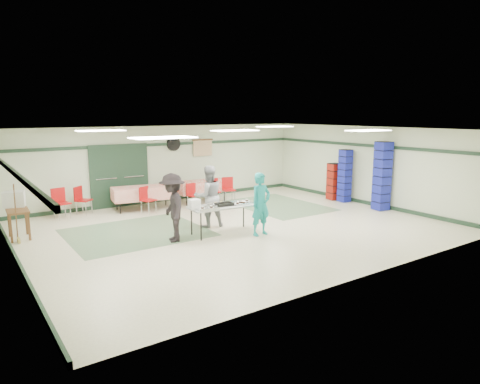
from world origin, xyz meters
TOP-DOWN VIEW (x-y plane):
  - floor at (0.00, 0.00)m, footprint 11.00×11.00m
  - ceiling at (0.00, 0.00)m, footprint 11.00×11.00m
  - wall_back at (0.00, 4.50)m, footprint 11.00×0.00m
  - wall_front at (0.00, -4.50)m, footprint 11.00×0.00m
  - wall_left at (-5.50, 0.00)m, footprint 0.00×9.00m
  - wall_right at (5.50, 0.00)m, footprint 0.00×9.00m
  - trim_back at (0.00, 4.47)m, footprint 11.00×0.06m
  - baseboard_back at (0.00, 4.47)m, footprint 11.00×0.06m
  - trim_left at (-5.47, 0.00)m, footprint 0.06×9.00m
  - baseboard_left at (-5.47, 0.00)m, footprint 0.06×9.00m
  - trim_right at (5.47, 0.00)m, footprint 0.06×9.00m
  - baseboard_right at (5.47, 0.00)m, footprint 0.06×9.00m
  - green_patch_a at (-2.50, 1.00)m, footprint 3.50×3.00m
  - green_patch_b at (2.80, 1.50)m, footprint 2.50×3.50m
  - double_door_left at (-2.20, 4.44)m, footprint 0.90×0.06m
  - double_door_right at (-1.25, 4.44)m, footprint 0.90×0.06m
  - door_frame at (-1.73, 4.42)m, footprint 2.00×0.03m
  - wall_fan at (0.30, 4.44)m, footprint 0.50×0.10m
  - scroll_banner at (1.50, 4.44)m, footprint 0.80×0.02m
  - serving_table at (-0.62, -0.38)m, footprint 1.87×0.88m
  - sheet_tray_right at (-0.07, -0.42)m, footprint 0.67×0.53m
  - sheet_tray_mid at (-0.69, -0.28)m, footprint 0.62×0.49m
  - sheet_tray_left at (-1.19, -0.47)m, footprint 0.58×0.46m
  - baking_pan at (-0.62, -0.41)m, footprint 0.47×0.31m
  - foam_box_stack at (-1.42, -0.28)m, footprint 0.28×0.26m
  - volunteer_teal at (0.11, -1.03)m, footprint 0.63×0.44m
  - volunteer_grey at (-0.59, 0.45)m, footprint 0.94×0.80m
  - volunteer_dark at (-2.02, -0.25)m, footprint 0.89×1.22m
  - dining_table_a at (0.94, 3.54)m, footprint 1.84×0.86m
  - dining_table_b at (-1.26, 3.54)m, footprint 2.09×1.18m
  - chair_a at (1.06, 2.97)m, footprint 0.51×0.51m
  - chair_b at (0.25, 2.97)m, footprint 0.42×0.42m
  - chair_c at (1.69, 2.97)m, footprint 0.51×0.51m
  - chair_d at (-1.41, 2.96)m, footprint 0.53×0.53m
  - chair_loose_a at (-3.14, 4.00)m, footprint 0.58×0.58m
  - chair_loose_b at (-3.80, 3.83)m, footprint 0.51×0.51m
  - crate_stack_blue_a at (5.15, 0.66)m, footprint 0.38×0.38m
  - crate_stack_red at (5.15, 1.15)m, footprint 0.47×0.47m
  - crate_stack_blue_b at (5.15, -0.92)m, footprint 0.50×0.50m
  - printer_table at (-5.15, 2.16)m, footprint 0.54×0.80m
  - office_printer at (-5.15, 2.66)m, footprint 0.59×0.54m
  - broom at (-5.23, 1.83)m, footprint 0.07×0.23m

SIDE VIEW (x-z plane):
  - floor at x=0.00m, z-range 0.00..0.00m
  - green_patch_a at x=-2.50m, z-range 0.00..0.01m
  - green_patch_b at x=2.80m, z-range 0.00..0.01m
  - baseboard_back at x=0.00m, z-range 0.00..0.12m
  - baseboard_left at x=-5.47m, z-range 0.00..0.12m
  - baseboard_right at x=5.47m, z-range 0.00..0.12m
  - chair_b at x=0.25m, z-range 0.09..0.90m
  - chair_d at x=-1.41m, z-range 0.10..0.95m
  - chair_loose_a at x=-3.14m, z-range 0.10..0.98m
  - chair_c at x=1.69m, z-range 0.10..0.99m
  - chair_a at x=1.06m, z-range 0.10..1.00m
  - chair_loose_b at x=-3.80m, z-range 0.10..1.03m
  - dining_table_a at x=0.94m, z-range 0.19..0.95m
  - dining_table_b at x=-1.26m, z-range 0.19..0.95m
  - printer_table at x=-5.15m, z-range 0.25..0.99m
  - crate_stack_red at x=5.15m, z-range 0.00..1.34m
  - serving_table at x=-0.62m, z-range 0.34..1.10m
  - broom at x=-5.23m, z-range 0.03..1.48m
  - sheet_tray_right at x=-0.07m, z-range 0.76..0.78m
  - sheet_tray_mid at x=-0.69m, z-range 0.76..0.78m
  - sheet_tray_left at x=-1.19m, z-range 0.76..0.78m
  - baking_pan at x=-0.62m, z-range 0.76..0.84m
  - volunteer_teal at x=0.11m, z-range 0.00..1.64m
  - volunteer_dark at x=-2.02m, z-range 0.00..1.70m
  - volunteer_grey at x=-0.59m, z-range 0.00..1.72m
  - foam_box_stack at x=-1.42m, z-range 0.76..1.00m
  - crate_stack_blue_a at x=5.15m, z-range 0.00..1.88m
  - office_printer at x=-5.15m, z-range 0.75..1.14m
  - double_door_left at x=-2.20m, z-range 0.00..2.10m
  - double_door_right at x=-1.25m, z-range 0.00..2.10m
  - door_frame at x=-1.73m, z-range -0.02..2.12m
  - crate_stack_blue_b at x=5.15m, z-range 0.00..2.25m
  - wall_back at x=0.00m, z-range -4.15..6.85m
  - wall_front at x=0.00m, z-range -4.15..6.85m
  - wall_left at x=-5.50m, z-range -3.15..5.85m
  - wall_right at x=5.50m, z-range -3.15..5.85m
  - scroll_banner at x=1.50m, z-range 1.55..2.15m
  - trim_back at x=0.00m, z-range 2.00..2.10m
  - trim_left at x=-5.47m, z-range 2.00..2.10m
  - trim_right at x=5.47m, z-range 2.00..2.10m
  - wall_fan at x=0.30m, z-range 1.80..2.30m
  - ceiling at x=0.00m, z-range 2.70..2.70m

